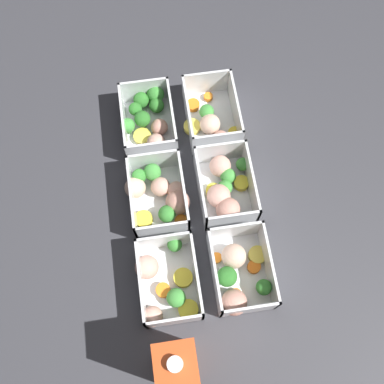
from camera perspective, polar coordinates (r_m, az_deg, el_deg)
The scene contains 8 objects.
ground_plane at distance 0.95m, azimuth 0.00°, elevation -0.56°, with size 4.00×4.00×0.00m, color #38383D.
container_near_left at distance 0.89m, azimuth 5.93°, elevation -10.40°, with size 0.17×0.12×0.07m.
container_near_center at distance 0.93m, azimuth 4.17°, elevation 0.49°, with size 0.16×0.12×0.07m.
container_near_right at distance 1.00m, azimuth 2.48°, elevation 9.20°, with size 0.16×0.14×0.07m.
container_far_left at distance 0.88m, azimuth -3.39°, elevation -11.44°, with size 0.17×0.13×0.07m.
container_far_center at distance 0.93m, azimuth -4.11°, elevation -0.32°, with size 0.16×0.14×0.07m.
container_far_right at distance 1.01m, azimuth -5.53°, elevation 9.17°, with size 0.17×0.12×0.07m.
juice_carton at distance 0.80m, azimuth -1.90°, elevation -20.99°, with size 0.07×0.07×0.20m.
Camera 1 is at (-0.33, 0.05, 0.89)m, focal length 42.00 mm.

